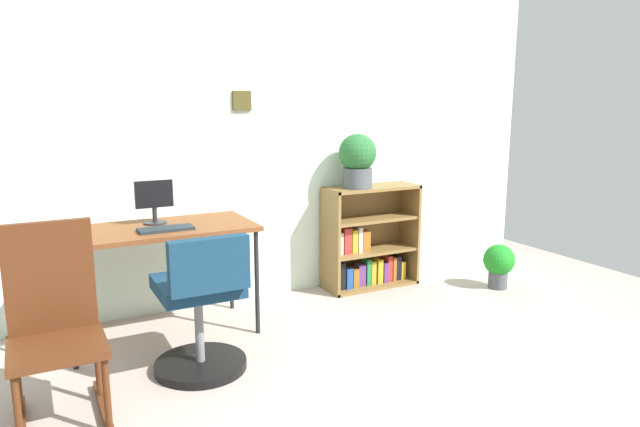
{
  "coord_description": "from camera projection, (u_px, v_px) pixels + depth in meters",
  "views": [
    {
      "loc": [
        -1.54,
        -1.92,
        1.52
      ],
      "look_at": [
        0.21,
        1.42,
        0.77
      ],
      "focal_mm": 32.22,
      "sensor_mm": 36.0,
      "label": 1
    }
  ],
  "objects": [
    {
      "name": "keyboard",
      "position": [
        166.0,
        229.0,
        3.53
      ],
      "size": [
        0.33,
        0.14,
        0.02
      ],
      "primitive_type": "cube",
      "color": "#1D282F",
      "rests_on": "desk"
    },
    {
      "name": "potted_plant_on_shelf",
      "position": [
        357.0,
        159.0,
        4.47
      ],
      "size": [
        0.29,
        0.29,
        0.42
      ],
      "color": "#474C51",
      "rests_on": "bookshelf_low"
    },
    {
      "name": "desk",
      "position": [
        158.0,
        235.0,
        3.63
      ],
      "size": [
        1.2,
        0.6,
        0.72
      ],
      "color": "brown",
      "rests_on": "ground_plane"
    },
    {
      "name": "rocking_chair",
      "position": [
        55.0,
        325.0,
        2.68
      ],
      "size": [
        0.42,
        0.64,
        0.96
      ],
      "color": "#4D2611",
      "rests_on": "ground_plane"
    },
    {
      "name": "bookshelf_low",
      "position": [
        367.0,
        242.0,
        4.7
      ],
      "size": [
        0.78,
        0.3,
        0.83
      ],
      "color": "brown",
      "rests_on": "ground_plane"
    },
    {
      "name": "potted_plant_floor",
      "position": [
        499.0,
        263.0,
        4.66
      ],
      "size": [
        0.25,
        0.25,
        0.36
      ],
      "color": "#474C51",
      "rests_on": "ground_plane"
    },
    {
      "name": "wall_back",
      "position": [
        250.0,
        140.0,
        4.29
      ],
      "size": [
        5.2,
        0.12,
        2.43
      ],
      "color": "silver",
      "rests_on": "ground_plane"
    },
    {
      "name": "monitor",
      "position": [
        154.0,
        201.0,
        3.68
      ],
      "size": [
        0.24,
        0.14,
        0.28
      ],
      "color": "#262628",
      "rests_on": "desk"
    },
    {
      "name": "office_chair",
      "position": [
        201.0,
        311.0,
        3.17
      ],
      "size": [
        0.52,
        0.55,
        0.82
      ],
      "color": "black",
      "rests_on": "ground_plane"
    }
  ]
}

